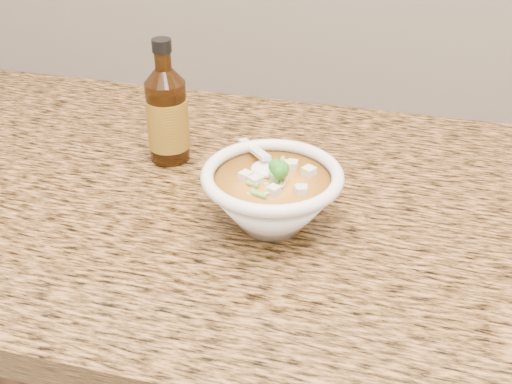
# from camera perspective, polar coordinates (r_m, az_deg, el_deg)

# --- Properties ---
(counter_slab) EXTENTS (4.00, 0.68, 0.04)m
(counter_slab) POSITION_cam_1_polar(r_m,az_deg,el_deg) (0.85, 10.18, -2.58)
(counter_slab) COLOR #9B6839
(counter_slab) RESTS_ON cabinet
(soup_bowl) EXTENTS (0.17, 0.18, 0.09)m
(soup_bowl) POSITION_cam_1_polar(r_m,az_deg,el_deg) (0.77, 1.43, -0.45)
(soup_bowl) COLOR white
(soup_bowl) RESTS_ON counter_slab
(hot_sauce_bottle) EXTENTS (0.07, 0.07, 0.18)m
(hot_sauce_bottle) POSITION_cam_1_polar(r_m,az_deg,el_deg) (0.92, -7.89, 6.70)
(hot_sauce_bottle) COLOR #3B1E08
(hot_sauce_bottle) RESTS_ON counter_slab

